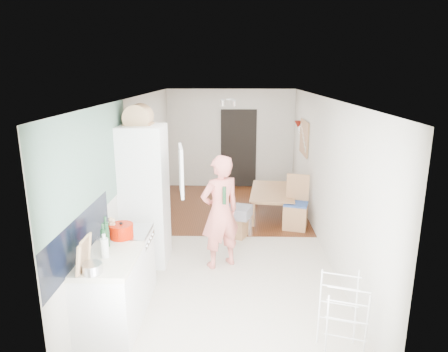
{
  "coord_description": "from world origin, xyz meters",
  "views": [
    {
      "loc": [
        0.09,
        -6.55,
        2.9
      ],
      "look_at": [
        -0.09,
        0.2,
        1.14
      ],
      "focal_mm": 32.0,
      "sensor_mm": 36.0,
      "label": 1
    }
  ],
  "objects_px": {
    "person": "(220,202)",
    "dining_table": "(273,205)",
    "stool": "(238,226)",
    "dining_chair": "(296,203)",
    "drying_rack": "(342,315)"
  },
  "relations": [
    {
      "from": "person",
      "to": "dining_chair",
      "type": "height_order",
      "value": "person"
    },
    {
      "from": "dining_chair",
      "to": "stool",
      "type": "bearing_deg",
      "value": -144.19
    },
    {
      "from": "dining_table",
      "to": "stool",
      "type": "xyz_separation_m",
      "value": [
        -0.75,
        -1.11,
        -0.03
      ]
    },
    {
      "from": "dining_table",
      "to": "drying_rack",
      "type": "distance_m",
      "value": 4.14
    },
    {
      "from": "person",
      "to": "dining_chair",
      "type": "distance_m",
      "value": 2.13
    },
    {
      "from": "person",
      "to": "dining_table",
      "type": "height_order",
      "value": "person"
    },
    {
      "from": "stool",
      "to": "drying_rack",
      "type": "relative_size",
      "value": 0.48
    },
    {
      "from": "dining_table",
      "to": "dining_chair",
      "type": "height_order",
      "value": "dining_chair"
    },
    {
      "from": "person",
      "to": "dining_table",
      "type": "xyz_separation_m",
      "value": [
        1.03,
        2.23,
        -0.8
      ]
    },
    {
      "from": "dining_chair",
      "to": "drying_rack",
      "type": "height_order",
      "value": "dining_chair"
    },
    {
      "from": "dining_chair",
      "to": "person",
      "type": "bearing_deg",
      "value": -117.09
    },
    {
      "from": "person",
      "to": "dining_chair",
      "type": "xyz_separation_m",
      "value": [
        1.38,
        1.54,
        -0.52
      ]
    },
    {
      "from": "stool",
      "to": "drying_rack",
      "type": "xyz_separation_m",
      "value": [
        1.08,
        -3.01,
        0.22
      ]
    },
    {
      "from": "stool",
      "to": "dining_table",
      "type": "bearing_deg",
      "value": 56.11
    },
    {
      "from": "person",
      "to": "drying_rack",
      "type": "distance_m",
      "value": 2.42
    }
  ]
}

